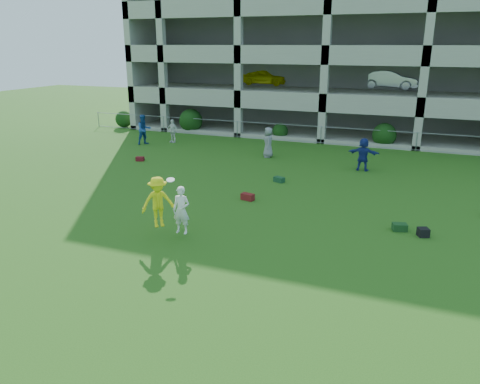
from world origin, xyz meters
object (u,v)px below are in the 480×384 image
at_px(bystander_d, 363,154).
at_px(crate_d, 423,232).
at_px(frisbee_contest, 163,204).
at_px(bystander_c, 268,142).
at_px(bystander_b, 172,131).
at_px(bystander_a, 144,130).
at_px(parking_garage, 348,49).

distance_m(bystander_d, crate_d, 8.91).
bearing_deg(frisbee_contest, bystander_c, 91.99).
bearing_deg(bystander_d, bystander_b, -9.77).
xyz_separation_m(bystander_b, bystander_d, (12.95, -2.78, 0.09)).
height_order(bystander_a, bystander_b, bystander_a).
bearing_deg(frisbee_contest, parking_garage, 86.53).
distance_m(bystander_a, crate_d, 20.13).
xyz_separation_m(frisbee_contest, parking_garage, (1.60, 26.28, 4.83)).
xyz_separation_m(bystander_c, crate_d, (8.77, -9.33, -0.73)).
xyz_separation_m(bystander_a, crate_d, (17.56, -9.81, -0.84)).
distance_m(bystander_b, frisbee_contest, 16.35).
bearing_deg(bystander_d, frisbee_contest, 68.40).
bearing_deg(frisbee_contest, bystander_b, 118.53).
distance_m(bystander_a, bystander_c, 8.80).
bearing_deg(bystander_b, crate_d, -22.81).
relative_size(bystander_b, bystander_d, 0.90).
height_order(bystander_b, bystander_c, bystander_c).
relative_size(bystander_a, frisbee_contest, 0.98).
bearing_deg(parking_garage, bystander_d, -76.44).
bearing_deg(crate_d, bystander_b, 145.58).
relative_size(bystander_a, bystander_c, 1.12).
bearing_deg(bystander_a, bystander_d, -61.98).
relative_size(bystander_b, parking_garage, 0.05).
height_order(bystander_a, crate_d, bystander_a).
distance_m(bystander_b, bystander_c, 7.57).
height_order(bystander_d, crate_d, bystander_d).
distance_m(bystander_a, bystander_d, 14.45).
distance_m(crate_d, parking_garage, 24.66).
relative_size(bystander_b, crate_d, 4.47).
bearing_deg(bystander_b, bystander_c, -1.56).
height_order(crate_d, parking_garage, parking_garage).
bearing_deg(crate_d, parking_garage, 106.34).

